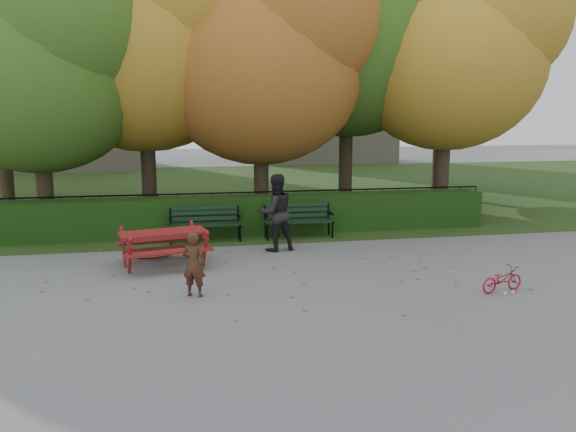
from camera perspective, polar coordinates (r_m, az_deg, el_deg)
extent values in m
plane|color=slate|center=(10.95, -0.59, -6.44)|extent=(90.00, 90.00, 0.00)
plane|color=#1D3412|center=(24.59, -6.48, 2.78)|extent=(90.00, 90.00, 0.00)
cube|color=#A18F7E|center=(37.27, -22.83, 16.11)|extent=(10.00, 7.00, 15.00)
cube|color=#A18F7E|center=(39.68, 3.61, 14.27)|extent=(9.00, 6.00, 12.00)
cube|color=black|center=(15.17, -3.65, 0.15)|extent=(13.00, 0.90, 1.00)
cube|color=black|center=(16.02, -4.00, -0.84)|extent=(14.00, 0.04, 0.04)
cube|color=black|center=(15.88, -4.05, 2.42)|extent=(14.00, 0.04, 0.04)
cylinder|color=black|center=(16.50, -27.04, -0.13)|extent=(0.03, 0.03, 1.00)
cylinder|color=black|center=(15.88, -14.83, 0.28)|extent=(0.03, 0.03, 1.00)
cylinder|color=black|center=(15.95, -4.02, 0.64)|extent=(0.03, 0.03, 1.00)
cylinder|color=black|center=(16.57, 6.33, 0.96)|extent=(0.03, 0.03, 1.00)
cylinder|color=black|center=(17.92, 17.08, 1.27)|extent=(0.03, 0.03, 1.00)
cylinder|color=black|center=(16.62, -23.49, 3.04)|extent=(0.44, 0.44, 2.62)
ellipsoid|color=#335018|center=(16.55, -24.18, 12.74)|extent=(5.60, 5.60, 5.04)
sphere|color=#335018|center=(15.81, -21.50, 17.69)|extent=(4.20, 4.20, 4.20)
cylinder|color=black|center=(17.41, -13.98, 4.73)|extent=(0.44, 0.44, 3.15)
ellipsoid|color=olive|center=(17.44, -14.46, 15.84)|extent=(6.40, 6.40, 5.76)
cylinder|color=black|center=(16.78, -2.74, 4.23)|extent=(0.44, 0.44, 2.80)
ellipsoid|color=brown|center=(16.74, -2.83, 14.49)|extent=(6.00, 6.00, 5.40)
sphere|color=brown|center=(16.35, 1.39, 19.37)|extent=(4.50, 4.50, 4.50)
cylinder|color=black|center=(18.67, 5.87, 5.86)|extent=(0.44, 0.44, 3.50)
ellipsoid|color=#335018|center=(18.77, 6.09, 17.35)|extent=(6.80, 6.80, 6.12)
cylinder|color=black|center=(18.29, 15.38, 4.64)|extent=(0.44, 0.44, 2.97)
ellipsoid|color=olive|center=(18.28, 15.87, 14.63)|extent=(5.80, 5.80, 5.22)
sphere|color=olive|center=(18.28, 20.14, 18.53)|extent=(4.35, 4.35, 4.35)
cylinder|color=black|center=(20.65, -26.81, 4.99)|extent=(0.44, 0.44, 3.32)
cylinder|color=black|center=(22.65, 15.03, 5.87)|extent=(0.44, 0.44, 3.15)
ellipsoid|color=#335018|center=(22.67, 15.43, 14.40)|extent=(6.00, 6.00, 5.40)
sphere|color=#335018|center=(22.64, 18.98, 17.67)|extent=(4.50, 4.50, 4.50)
cube|color=black|center=(14.01, -8.36, -1.02)|extent=(1.80, 0.12, 0.04)
cube|color=black|center=(14.19, -8.40, -0.88)|extent=(1.80, 0.12, 0.04)
cube|color=black|center=(14.36, -8.43, -0.74)|extent=(1.80, 0.12, 0.04)
cube|color=black|center=(14.43, -8.46, -0.25)|extent=(1.80, 0.05, 0.10)
cube|color=black|center=(14.41, -8.48, 0.34)|extent=(1.80, 0.05, 0.10)
cube|color=black|center=(14.39, -8.49, 0.85)|extent=(1.80, 0.05, 0.10)
cube|color=black|center=(14.18, -11.83, -1.07)|extent=(0.05, 0.55, 0.06)
cube|color=black|center=(14.41, -11.85, 0.01)|extent=(0.05, 0.05, 0.41)
cylinder|color=black|center=(14.05, -11.81, -2.01)|extent=(0.05, 0.05, 0.44)
cylinder|color=black|center=(14.40, -11.79, -1.72)|extent=(0.05, 0.05, 0.44)
cube|color=black|center=(14.17, -11.86, -0.26)|extent=(0.05, 0.45, 0.04)
cube|color=black|center=(14.25, -4.98, -0.84)|extent=(0.05, 0.55, 0.06)
cube|color=black|center=(14.48, -5.11, 0.24)|extent=(0.05, 0.05, 0.41)
cylinder|color=black|center=(14.12, -4.89, -1.77)|extent=(0.05, 0.05, 0.44)
cylinder|color=black|center=(14.47, -5.05, -1.48)|extent=(0.05, 0.05, 0.44)
cube|color=black|center=(14.24, -5.00, -0.03)|extent=(0.05, 0.45, 0.04)
cube|color=black|center=(14.31, 1.27, -0.67)|extent=(1.80, 0.12, 0.04)
cube|color=black|center=(14.49, 1.12, -0.54)|extent=(1.80, 0.12, 0.04)
cube|color=black|center=(14.66, 0.98, -0.41)|extent=(1.80, 0.12, 0.04)
cube|color=black|center=(14.73, 0.91, 0.07)|extent=(1.80, 0.05, 0.10)
cube|color=black|center=(14.70, 0.91, 0.64)|extent=(1.80, 0.05, 0.10)
cube|color=black|center=(14.68, 0.91, 1.14)|extent=(1.80, 0.05, 0.10)
cube|color=black|center=(14.34, -2.20, -0.74)|extent=(0.05, 0.55, 0.06)
cube|color=black|center=(14.56, -2.37, 0.33)|extent=(0.05, 0.05, 0.41)
cylinder|color=black|center=(14.20, -2.08, -1.67)|extent=(0.05, 0.05, 0.44)
cylinder|color=black|center=(14.55, -2.30, -1.38)|extent=(0.05, 0.05, 0.44)
cube|color=black|center=(14.32, -2.22, 0.06)|extent=(0.05, 0.45, 0.04)
cube|color=black|center=(14.69, 4.37, -0.50)|extent=(0.05, 0.55, 0.06)
cube|color=black|center=(14.91, 4.11, 0.54)|extent=(0.05, 0.05, 0.41)
cylinder|color=black|center=(14.56, 4.54, -1.40)|extent=(0.05, 0.05, 0.44)
cylinder|color=black|center=(14.90, 4.18, -1.13)|extent=(0.05, 0.05, 0.44)
cube|color=black|center=(14.67, 4.36, 0.28)|extent=(0.05, 0.45, 0.04)
cube|color=maroon|center=(11.99, -12.56, -1.66)|extent=(1.88, 1.11, 0.06)
cube|color=maroon|center=(11.49, -11.91, -3.65)|extent=(1.77, 0.63, 0.05)
cube|color=maroon|center=(12.61, -13.05, -2.46)|extent=(1.77, 0.63, 0.05)
cube|color=maroon|center=(11.51, -15.78, -3.98)|extent=(0.17, 0.50, 0.86)
cube|color=maroon|center=(12.36, -16.38, -3.06)|extent=(0.17, 0.50, 0.86)
cube|color=maroon|center=(11.88, -16.15, -2.31)|extent=(0.35, 1.30, 0.06)
cube|color=maroon|center=(11.81, -8.44, -3.35)|extent=(0.17, 0.50, 0.86)
cube|color=maroon|center=(12.64, -9.52, -2.49)|extent=(0.17, 0.50, 0.86)
cube|color=maroon|center=(12.17, -9.03, -1.74)|extent=(0.35, 1.30, 0.06)
cube|color=maroon|center=(12.06, -12.50, -3.21)|extent=(1.54, 0.41, 0.06)
ellipsoid|color=maroon|center=(13.14, -14.03, -3.76)|extent=(1.13, 0.84, 0.07)
imported|color=#402414|center=(9.93, -9.54, -4.87)|extent=(0.49, 0.42, 1.15)
imported|color=black|center=(13.07, -1.26, 0.35)|extent=(1.02, 0.89, 1.81)
imported|color=#AC0F25|center=(10.84, 20.92, -6.02)|extent=(0.94, 0.50, 0.47)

